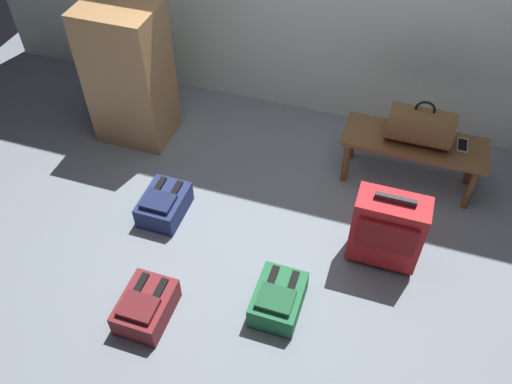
{
  "coord_description": "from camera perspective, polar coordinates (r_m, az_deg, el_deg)",
  "views": [
    {
      "loc": [
        0.57,
        -2.08,
        2.85
      ],
      "look_at": [
        -0.19,
        0.25,
        0.25
      ],
      "focal_mm": 37.26,
      "sensor_mm": 36.0,
      "label": 1
    }
  ],
  "objects": [
    {
      "name": "ground_plane",
      "position": [
        3.58,
        1.66,
        -6.19
      ],
      "size": [
        6.6,
        6.6,
        0.0
      ],
      "primitive_type": "plane",
      "color": "slate"
    },
    {
      "name": "bench",
      "position": [
        3.93,
        16.57,
        4.66
      ],
      "size": [
        1.0,
        0.36,
        0.4
      ],
      "color": "brown",
      "rests_on": "ground"
    },
    {
      "name": "duffel_bag_brown",
      "position": [
        3.81,
        17.24,
        6.79
      ],
      "size": [
        0.44,
        0.26,
        0.34
      ],
      "color": "brown",
      "rests_on": "bench"
    },
    {
      "name": "cell_phone",
      "position": [
        3.95,
        21.29,
        4.72
      ],
      "size": [
        0.07,
        0.14,
        0.01
      ],
      "color": "silver",
      "rests_on": "bench"
    },
    {
      "name": "suitcase_upright_red",
      "position": [
        3.39,
        13.92,
        -3.91
      ],
      "size": [
        0.44,
        0.24,
        0.59
      ],
      "color": "red",
      "rests_on": "ground"
    },
    {
      "name": "backpack_maroon",
      "position": [
        3.29,
        -11.75,
        -11.97
      ],
      "size": [
        0.28,
        0.38,
        0.21
      ],
      "color": "maroon",
      "rests_on": "ground"
    },
    {
      "name": "backpack_green",
      "position": [
        3.25,
        2.4,
        -11.41
      ],
      "size": [
        0.28,
        0.38,
        0.21
      ],
      "color": "#1E6038",
      "rests_on": "ground"
    },
    {
      "name": "backpack_navy",
      "position": [
        3.77,
        -9.85,
        -1.32
      ],
      "size": [
        0.28,
        0.38,
        0.21
      ],
      "color": "navy",
      "rests_on": "ground"
    },
    {
      "name": "side_cabinet",
      "position": [
        4.2,
        -13.47,
        12.1
      ],
      "size": [
        0.56,
        0.44,
        1.1
      ],
      "color": "#A87A4C",
      "rests_on": "ground"
    }
  ]
}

